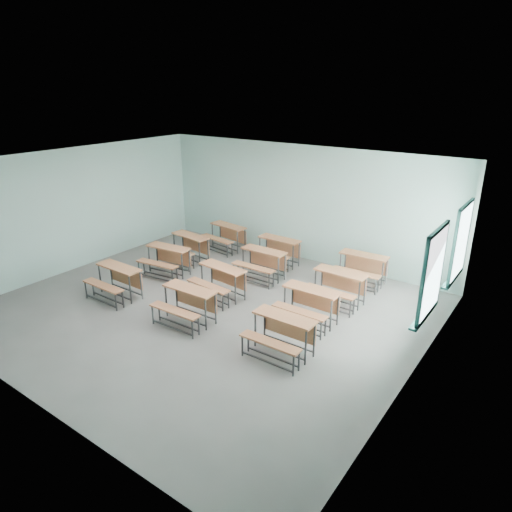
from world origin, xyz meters
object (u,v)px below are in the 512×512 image
Objects in this scene: desk_unit_r3c1 at (277,248)px; desk_unit_r2c1 at (261,260)px; desk_unit_r0c0 at (116,278)px; desk_unit_r1c1 at (220,278)px; desk_unit_r0c2 at (281,330)px; desk_unit_r1c2 at (309,301)px; desk_unit_r0c1 at (187,301)px; desk_unit_r3c0 at (226,234)px; desk_unit_r2c0 at (188,244)px; desk_unit_r1c0 at (166,257)px; desk_unit_r2c2 at (338,283)px; desk_unit_r3c2 at (362,265)px.

desk_unit_r2c1 is at bearing -79.15° from desk_unit_r3c1.
desk_unit_r0c0 is 2.41m from desk_unit_r1c1.
desk_unit_r0c2 is 1.00× the size of desk_unit_r1c2.
desk_unit_r0c1 is 0.94× the size of desk_unit_r3c0.
desk_unit_r2c0 is 2.38m from desk_unit_r2c1.
desk_unit_r0c0 is 0.94× the size of desk_unit_r1c0.
desk_unit_r0c2 is 0.93× the size of desk_unit_r3c0.
desk_unit_r3c0 is (-1.96, 2.64, 0.00)m from desk_unit_r1c1.
desk_unit_r2c1 is at bearing 11.59° from desk_unit_r2c0.
desk_unit_r3c1 is (-0.17, 1.00, 0.00)m from desk_unit_r2c1.
desk_unit_r0c0 is at bearing -147.05° from desk_unit_r2c2.
desk_unit_r1c2 is at bearing 8.31° from desk_unit_r1c1.
desk_unit_r2c0 is at bearing 165.40° from desk_unit_r1c2.
desk_unit_r3c1 is (1.94, 3.88, 0.00)m from desk_unit_r0c0.
desk_unit_r1c1 is at bearing -88.44° from desk_unit_r3c1.
desk_unit_r3c1 and desk_unit_r3c2 have the same top height.
desk_unit_r2c2 is 1.00× the size of desk_unit_r3c1.
desk_unit_r2c0 and desk_unit_r3c1 have the same top height.
desk_unit_r1c0 is at bearing -83.36° from desk_unit_r3c0.
desk_unit_r1c1 is at bearing -45.70° from desk_unit_r3c0.
desk_unit_r2c2 is (4.60, 0.03, 0.00)m from desk_unit_r2c0.
desk_unit_r0c1 is at bearing -53.57° from desk_unit_r3c0.
desk_unit_r2c0 is at bearing 155.32° from desk_unit_r1c1.
desk_unit_r1c2 is (4.25, 1.52, 0.00)m from desk_unit_r0c0.
desk_unit_r2c1 is (2.37, 0.21, 0.00)m from desk_unit_r2c0.
desk_unit_r2c0 and desk_unit_r3c0 have the same top height.
desk_unit_r1c0 and desk_unit_r2c0 have the same top height.
desk_unit_r0c1 and desk_unit_r1c1 have the same top height.
desk_unit_r2c2 and desk_unit_r3c0 have the same top height.
desk_unit_r3c2 is at bearing 91.18° from desk_unit_r2c2.
desk_unit_r0c1 is 0.95× the size of desk_unit_r1c0.
desk_unit_r2c2 is at bearing 48.80° from desk_unit_r0c1.
desk_unit_r0c1 and desk_unit_r2c0 have the same top height.
desk_unit_r3c1 is (1.98, 2.24, 0.00)m from desk_unit_r1c0.
desk_unit_r0c0 and desk_unit_r1c0 have the same top height.
desk_unit_r3c2 is at bearing 59.81° from desk_unit_r0c1.
desk_unit_r1c2 is at bearing -22.93° from desk_unit_r3c0.
desk_unit_r1c2 is at bearing -7.79° from desk_unit_r2c0.
desk_unit_r2c1 is (2.11, 2.88, 0.00)m from desk_unit_r0c0.
desk_unit_r3c0 is at bearing 176.38° from desk_unit_r3c1.
desk_unit_r1c1 is at bearing -150.11° from desk_unit_r2c2.
desk_unit_r3c2 is at bearing 27.82° from desk_unit_r2c1.
desk_unit_r3c1 is at bearing 99.73° from desk_unit_r2c1.
desk_unit_r1c0 is 2.02m from desk_unit_r1c1.
desk_unit_r1c1 is 0.98× the size of desk_unit_r3c0.
desk_unit_r0c2 is at bearing -21.32° from desk_unit_r2c0.
desk_unit_r0c0 and desk_unit_r2c1 have the same top height.
desk_unit_r0c1 is 0.95× the size of desk_unit_r2c0.
desk_unit_r2c1 is at bearing 130.40° from desk_unit_r0c2.
desk_unit_r2c2 is at bearing -25.17° from desk_unit_r3c1.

